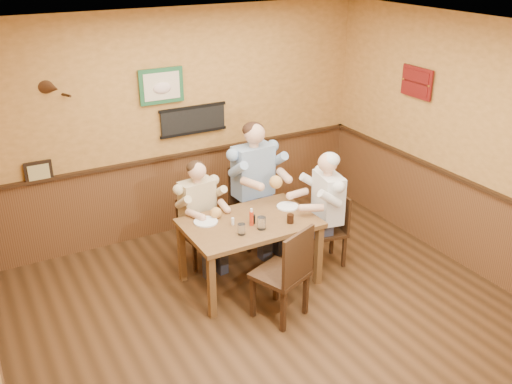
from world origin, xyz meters
The scene contains 17 objects.
room centered at (0.13, 0.17, 1.69)m, with size 5.02×5.03×2.81m.
dining_table centered at (0.13, 0.91, 0.66)m, with size 1.40×0.90×0.75m.
chair_back_left centered at (-0.19, 1.55, 0.40)m, with size 0.37×0.37×0.80m, color #321E10, non-canonical shape.
chair_back_right centered at (0.60, 1.69, 0.49)m, with size 0.45×0.45×0.98m, color #321E10, non-canonical shape.
chair_right_end centered at (1.10, 0.84, 0.43)m, with size 0.40×0.40×0.86m, color #321E10, non-canonical shape.
chair_near_side centered at (0.10, 0.22, 0.51)m, with size 0.47×0.47×1.01m, color #321E10, non-canonical shape.
diner_tan_shirt centered at (-0.19, 1.55, 0.57)m, with size 0.53×0.53×1.15m, color beige, non-canonical shape.
diner_blue_polo centered at (0.60, 1.69, 0.70)m, with size 0.65×0.65×1.40m, color #7B96B9, non-canonical shape.
diner_white_elder centered at (1.10, 0.84, 0.62)m, with size 0.57×0.57×1.23m, color silver, non-canonical shape.
water_glass_left centered at (-0.08, 0.69, 0.81)m, with size 0.08×0.08×0.12m, color silver.
water_glass_mid centered at (0.16, 0.69, 0.82)m, with size 0.09×0.09×0.14m, color white.
cola_tumbler centered at (0.49, 0.67, 0.80)m, with size 0.07×0.07×0.10m, color black.
hot_sauce_bottle centered at (0.11, 0.82, 0.84)m, with size 0.04×0.04×0.17m, color #B12D12.
salt_shaker centered at (-0.06, 0.92, 0.79)m, with size 0.03×0.03×0.08m, color silver.
pepper_shaker centered at (0.14, 0.84, 0.80)m, with size 0.04×0.04×0.10m, color black.
plate_far_left centered at (-0.29, 1.11, 0.76)m, with size 0.26×0.26×0.02m, color silver.
plate_far_right centered at (0.67, 1.01, 0.76)m, with size 0.25×0.25×0.02m, color white.
Camera 1 is at (-2.43, -3.86, 3.51)m, focal length 40.00 mm.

